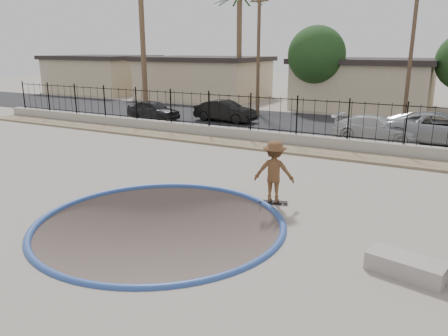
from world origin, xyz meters
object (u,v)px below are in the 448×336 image
skater (274,174)px  car_c (377,128)px  car_d (441,128)px  car_a (153,110)px  concrete_ledge (406,266)px  car_b (225,111)px  skateboard (273,202)px

skater → car_c: bearing=-110.5°
car_d → car_a: bearing=88.4°
skater → concrete_ledge: skater is taller
skater → car_b: skater is taller
skater → car_a: (-13.30, 11.41, -0.28)m
skateboard → car_d: car_d is taller
concrete_ledge → car_b: (-12.87, 15.77, 0.52)m
concrete_ledge → car_b: size_ratio=0.38×
car_a → car_c: (14.44, 0.00, -0.01)m
concrete_ledge → car_c: size_ratio=0.36×
concrete_ledge → car_c: bearing=102.2°
skateboard → car_a: size_ratio=0.24×
skateboard → car_a: (-13.30, 11.41, 0.62)m
skater → car_a: skater is taller
car_b → car_d: bearing=-90.9°
concrete_ledge → car_b: 20.36m
skateboard → car_b: (-8.67, 13.01, 0.66)m
car_b → car_d: size_ratio=0.73×
skater → concrete_ledge: 5.08m
car_b → skateboard: bearing=-143.1°
car_a → car_b: car_b is taller
concrete_ledge → car_a: bearing=141.0°
car_d → concrete_ledge: bearing=176.5°
skateboard → concrete_ledge: concrete_ledge is taller
concrete_ledge → car_a: 22.52m
skater → car_a: 17.53m
skateboard → concrete_ledge: 5.02m
concrete_ledge → car_c: 14.50m
skateboard → car_a: bearing=121.1°
car_c → skater: bearing=180.0°
skater → skateboard: bearing=-158.0°
car_b → car_c: 9.94m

